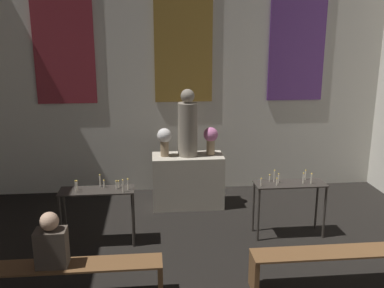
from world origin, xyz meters
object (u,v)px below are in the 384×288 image
(statue, at_px, (188,126))
(flower_vase_right, at_px, (211,138))
(altar, at_px, (188,181))
(pew_back_left, at_px, (63,274))
(candle_rack_right, at_px, (289,192))
(person_seated, at_px, (51,242))
(flower_vase_left, at_px, (164,139))
(pew_back_right, at_px, (344,259))
(candle_rack_left, at_px, (98,199))

(statue, xyz_separation_m, flower_vase_right, (0.42, 0.00, -0.23))
(altar, height_order, flower_vase_right, flower_vase_right)
(pew_back_left, bearing_deg, candle_rack_right, 24.17)
(flower_vase_right, relative_size, candle_rack_right, 0.46)
(candle_rack_right, height_order, person_seated, person_seated)
(candle_rack_right, bearing_deg, statue, 137.86)
(altar, bearing_deg, flower_vase_left, 180.00)
(pew_back_left, relative_size, pew_back_right, 1.00)
(flower_vase_right, bearing_deg, candle_rack_right, -51.59)
(statue, bearing_deg, person_seated, -123.46)
(flower_vase_right, xyz_separation_m, pew_back_right, (1.32, -2.78, -0.93))
(pew_back_left, height_order, pew_back_right, same)
(statue, distance_m, candle_rack_left, 2.15)
(candle_rack_left, bearing_deg, flower_vase_right, 35.26)
(flower_vase_right, xyz_separation_m, person_seated, (-2.26, -2.78, -0.51))
(flower_vase_left, xyz_separation_m, pew_back_right, (2.16, -2.78, -0.93))
(candle_rack_left, distance_m, candle_rack_right, 2.95)
(pew_back_right, bearing_deg, flower_vase_right, 115.40)
(candle_rack_left, xyz_separation_m, pew_back_right, (3.21, -1.44, -0.36))
(person_seated, bearing_deg, pew_back_right, 0.00)
(candle_rack_left, bearing_deg, statue, 42.22)
(altar, relative_size, statue, 1.06)
(pew_back_left, bearing_deg, altar, 57.99)
(flower_vase_left, xyz_separation_m, candle_rack_right, (1.90, -1.34, -0.57))
(statue, distance_m, person_seated, 3.42)
(pew_back_right, bearing_deg, altar, 122.01)
(flower_vase_left, distance_m, pew_back_left, 3.22)
(statue, xyz_separation_m, pew_back_right, (1.74, -2.78, -1.16))
(flower_vase_left, xyz_separation_m, candle_rack_left, (-1.06, -1.34, -0.57))
(person_seated, bearing_deg, flower_vase_right, 50.96)
(statue, bearing_deg, candle_rack_left, -137.78)
(statue, relative_size, person_seated, 1.80)
(candle_rack_left, xyz_separation_m, candle_rack_right, (2.95, 0.00, -0.00))
(statue, xyz_separation_m, flower_vase_left, (-0.42, 0.00, -0.23))
(candle_rack_left, height_order, candle_rack_right, candle_rack_right)
(candle_rack_right, bearing_deg, pew_back_left, -155.83)
(flower_vase_right, xyz_separation_m, pew_back_left, (-2.16, -2.78, -0.93))
(flower_vase_left, distance_m, candle_rack_left, 1.80)
(statue, height_order, candle_rack_left, statue)
(altar, height_order, person_seated, person_seated)
(statue, height_order, flower_vase_left, statue)
(altar, distance_m, flower_vase_left, 0.91)
(pew_back_right, bearing_deg, candle_rack_left, 155.82)
(altar, height_order, flower_vase_left, flower_vase_left)
(altar, height_order, statue, statue)
(candle_rack_right, bearing_deg, altar, 137.86)
(person_seated, bearing_deg, flower_vase_left, 62.95)
(flower_vase_left, bearing_deg, statue, 0.00)
(candle_rack_left, distance_m, pew_back_right, 3.54)
(person_seated, bearing_deg, statue, 56.54)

